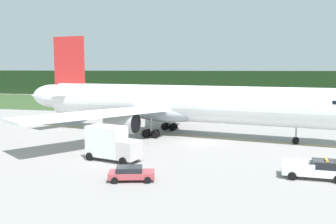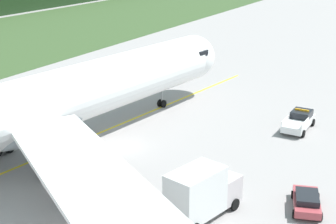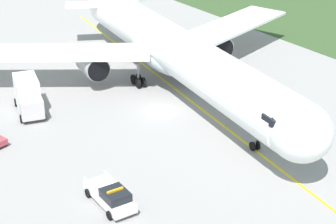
% 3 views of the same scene
% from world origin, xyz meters
% --- Properties ---
extents(ground, '(320.00, 320.00, 0.00)m').
position_xyz_m(ground, '(0.00, 0.00, 0.00)').
color(ground, gray).
extents(taxiway_centerline_main, '(70.06, 10.12, 0.01)m').
position_xyz_m(taxiway_centerline_main, '(-3.99, 4.80, 0.00)').
color(taxiway_centerline_main, yellow).
rests_on(taxiway_centerline_main, ground).
extents(airliner, '(54.33, 45.01, 15.56)m').
position_xyz_m(airliner, '(-4.69, 4.90, 4.77)').
color(airliner, white).
rests_on(airliner, ground).
extents(ops_pickup_truck, '(5.71, 2.46, 1.94)m').
position_xyz_m(ops_pickup_truck, '(13.07, -13.74, 0.91)').
color(ops_pickup_truck, white).
rests_on(ops_pickup_truck, ground).
extents(catering_truck, '(6.52, 3.90, 3.98)m').
position_xyz_m(catering_truck, '(-7.95, -12.21, 1.96)').
color(catering_truck, silver).
rests_on(catering_truck, ground).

